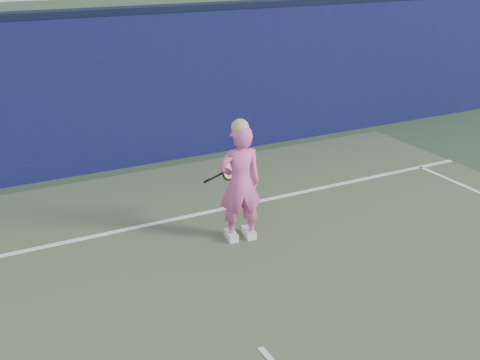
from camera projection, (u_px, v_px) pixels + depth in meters
backstop_wall at (94, 95)px, 9.70m from camera, size 24.00×0.40×2.50m
wall_cap at (87, 12)px, 9.23m from camera, size 24.00×0.42×0.10m
player at (240, 183)px, 7.47m from camera, size 0.60×0.45×1.59m
racket at (228, 171)px, 7.89m from camera, size 0.52×0.13×0.27m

